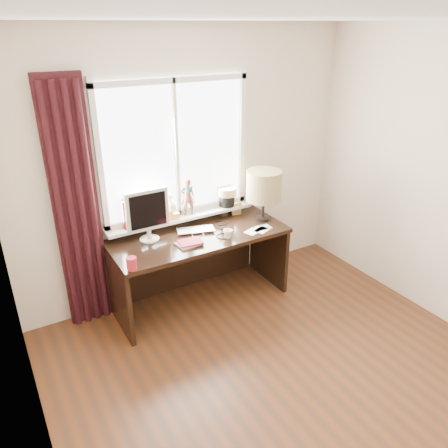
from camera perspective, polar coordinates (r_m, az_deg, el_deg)
floor at (r=3.57m, az=11.81°, el=-22.21°), size 3.50×4.00×0.00m
ceiling at (r=2.46m, az=17.52°, el=24.21°), size 3.50×4.00×0.00m
wall_back at (r=4.30m, az=-4.53°, el=7.40°), size 3.50×0.00×2.60m
wall_left at (r=2.13m, az=-23.83°, el=-14.74°), size 0.00×4.00×2.60m
laptop at (r=4.21m, az=-3.68°, el=-0.82°), size 0.41×0.32×0.03m
mug at (r=4.07m, az=0.51°, el=-1.26°), size 0.12×0.12×0.09m
red_cup at (r=3.63m, az=-11.96°, el=-5.09°), size 0.08×0.08×0.11m
window at (r=4.20m, az=-6.08°, el=6.93°), size 1.52×0.20×1.40m
curtain at (r=3.95m, az=-18.70°, el=1.62°), size 0.38×0.09×2.25m
desk at (r=4.35m, az=-3.76°, el=-3.78°), size 1.70×0.70×0.75m
monitor at (r=3.99m, az=-9.97°, el=1.52°), size 0.40×0.18×0.49m
notebook_stack at (r=3.97m, az=-4.54°, el=-2.47°), size 0.24×0.18×0.03m
brush_holder at (r=4.55m, az=-0.03°, el=1.88°), size 0.09×0.09×0.25m
icon_frame at (r=4.55m, az=1.67°, el=1.97°), size 0.10×0.04×0.13m
table_lamp at (r=4.34m, az=5.24°, el=4.94°), size 0.35×0.35×0.52m
loose_papers at (r=4.26m, az=4.63°, el=-0.73°), size 0.31×0.18×0.00m
desk_cables at (r=4.24m, az=-0.22°, el=-0.74°), size 0.29×0.41×0.01m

